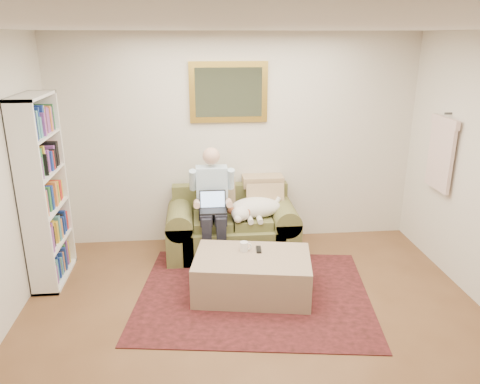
{
  "coord_description": "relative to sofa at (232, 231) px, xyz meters",
  "views": [
    {
      "loc": [
        -0.51,
        -3.19,
        2.55
      ],
      "look_at": [
        -0.05,
        1.54,
        0.95
      ],
      "focal_mm": 35.0,
      "sensor_mm": 36.0,
      "label": 1
    }
  ],
  "objects": [
    {
      "name": "room_shell",
      "position": [
        0.1,
        -1.71,
        1.03
      ],
      "size": [
        4.51,
        5.0,
        2.61
      ],
      "color": "brown",
      "rests_on": "ground"
    },
    {
      "name": "rug",
      "position": [
        0.14,
        -1.04,
        -0.27
      ],
      "size": [
        2.59,
        2.19,
        0.01
      ],
      "primitive_type": "cube",
      "rotation": [
        0.0,
        0.0,
        -0.14
      ],
      "color": "black",
      "rests_on": "room_shell"
    },
    {
      "name": "sofa",
      "position": [
        0.0,
        0.0,
        0.0
      ],
      "size": [
        1.57,
        0.8,
        0.94
      ],
      "color": "olive",
      "rests_on": "room_shell"
    },
    {
      "name": "seated_man",
      "position": [
        -0.23,
        -0.14,
        0.39
      ],
      "size": [
        0.52,
        0.74,
        1.32
      ],
      "primitive_type": null,
      "color": "#8CBBD8",
      "rests_on": "sofa"
    },
    {
      "name": "laptop",
      "position": [
        -0.23,
        -0.2,
        0.42
      ],
      "size": [
        0.3,
        0.24,
        0.22
      ],
      "color": "black",
      "rests_on": "seated_man"
    },
    {
      "name": "sleeping_dog",
      "position": [
        0.28,
        -0.08,
        0.33
      ],
      "size": [
        0.64,
        0.41,
        0.24
      ],
      "primitive_type": null,
      "color": "white",
      "rests_on": "sofa"
    },
    {
      "name": "ottoman",
      "position": [
        0.13,
        -1.02,
        -0.06
      ],
      "size": [
        1.27,
        0.93,
        0.42
      ],
      "primitive_type": "cube",
      "rotation": [
        0.0,
        0.0,
        -0.17
      ],
      "color": "tan",
      "rests_on": "room_shell"
    },
    {
      "name": "coffee_mug",
      "position": [
        0.05,
        -0.88,
        0.2
      ],
      "size": [
        0.08,
        0.08,
        0.1
      ],
      "primitive_type": "cylinder",
      "color": "white",
      "rests_on": "ottoman"
    },
    {
      "name": "tv_remote",
      "position": [
        0.21,
        -0.88,
        0.16
      ],
      "size": [
        0.06,
        0.15,
        0.02
      ],
      "primitive_type": "cube",
      "rotation": [
        0.0,
        0.0,
        -0.07
      ],
      "color": "black",
      "rests_on": "ottoman"
    },
    {
      "name": "bookshelf",
      "position": [
        -2.0,
        -0.47,
        0.73
      ],
      "size": [
        0.28,
        0.8,
        2.0
      ],
      "primitive_type": null,
      "color": "white",
      "rests_on": "room_shell"
    },
    {
      "name": "wall_mirror",
      "position": [
        0.0,
        0.4,
        1.63
      ],
      "size": [
        0.94,
        0.04,
        0.72
      ],
      "color": "gold",
      "rests_on": "room_shell"
    },
    {
      "name": "hanging_shirt",
      "position": [
        2.29,
        -0.47,
        1.08
      ],
      "size": [
        0.06,
        0.52,
        0.9
      ],
      "primitive_type": null,
      "color": "beige",
      "rests_on": "room_shell"
    }
  ]
}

